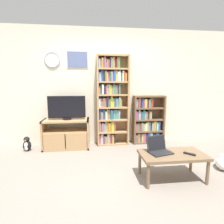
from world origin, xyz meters
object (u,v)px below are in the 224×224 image
(laptop, at_px, (159,148))
(penguin_figurine, at_px, (27,144))
(bookshelf_tall, at_px, (111,100))
(coffee_table, at_px, (172,156))
(bookshelf_short, at_px, (147,121))
(cat, at_px, (223,163))
(television, at_px, (67,108))
(tv_stand, at_px, (66,134))
(remote_near_laptop, at_px, (190,154))

(laptop, relative_size, penguin_figurine, 1.22)
(bookshelf_tall, relative_size, coffee_table, 2.16)
(bookshelf_short, bearing_deg, cat, -60.00)
(cat, bearing_deg, television, -178.15)
(television, xyz_separation_m, cat, (2.62, -1.27, -0.78))
(tv_stand, relative_size, coffee_table, 1.05)
(bookshelf_tall, relative_size, laptop, 5.39)
(tv_stand, height_order, cat, tv_stand)
(cat, relative_size, penguin_figurine, 1.87)
(tv_stand, bearing_deg, bookshelf_short, 4.66)
(television, bearing_deg, bookshelf_tall, 8.86)
(coffee_table, bearing_deg, television, 138.54)
(penguin_figurine, bearing_deg, bookshelf_short, 5.11)
(remote_near_laptop, distance_m, cat, 0.84)
(tv_stand, distance_m, cat, 2.95)
(cat, bearing_deg, bookshelf_tall, 167.30)
(television, bearing_deg, laptop, -43.35)
(television, distance_m, bookshelf_tall, 0.97)
(tv_stand, height_order, remote_near_laptop, tv_stand)
(laptop, bearing_deg, bookshelf_tall, 93.25)
(tv_stand, relative_size, remote_near_laptop, 6.53)
(remote_near_laptop, bearing_deg, coffee_table, 121.68)
(bookshelf_short, bearing_deg, remote_near_laptop, -87.20)
(bookshelf_tall, xyz_separation_m, laptop, (0.52, -1.54, -0.58))
(cat, bearing_deg, penguin_figurine, -171.34)
(bookshelf_tall, bearing_deg, penguin_figurine, -172.70)
(television, bearing_deg, cat, -25.88)
(bookshelf_tall, bearing_deg, cat, -40.42)
(coffee_table, xyz_separation_m, remote_near_laptop, (0.22, -0.06, 0.05))
(remote_near_laptop, xyz_separation_m, penguin_figurine, (-2.71, 1.45, -0.26))
(tv_stand, relative_size, cat, 1.70)
(tv_stand, xyz_separation_m, coffee_table, (1.69, -1.47, 0.02))
(bookshelf_tall, xyz_separation_m, penguin_figurine, (-1.78, -0.23, -0.88))
(television, relative_size, coffee_table, 0.84)
(bookshelf_tall, bearing_deg, coffee_table, -66.44)
(coffee_table, bearing_deg, tv_stand, 138.94)
(bookshelf_tall, xyz_separation_m, coffee_table, (0.70, -1.61, -0.68))
(coffee_table, relative_size, laptop, 2.49)
(tv_stand, distance_m, bookshelf_short, 1.85)
(tv_stand, bearing_deg, bookshelf_tall, 8.21)
(tv_stand, height_order, laptop, tv_stand)
(tv_stand, distance_m, laptop, 2.06)
(television, height_order, laptop, television)
(bookshelf_tall, distance_m, coffee_table, 1.89)
(bookshelf_short, xyz_separation_m, coffee_table, (-0.14, -1.62, -0.18))
(tv_stand, height_order, television, television)
(tv_stand, distance_m, coffee_table, 2.24)
(bookshelf_tall, height_order, laptop, bookshelf_tall)
(coffee_table, bearing_deg, bookshelf_short, 85.06)
(laptop, bearing_deg, remote_near_laptop, -33.62)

